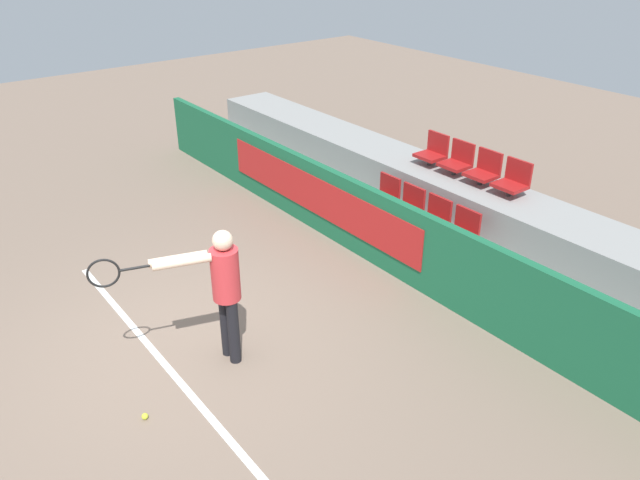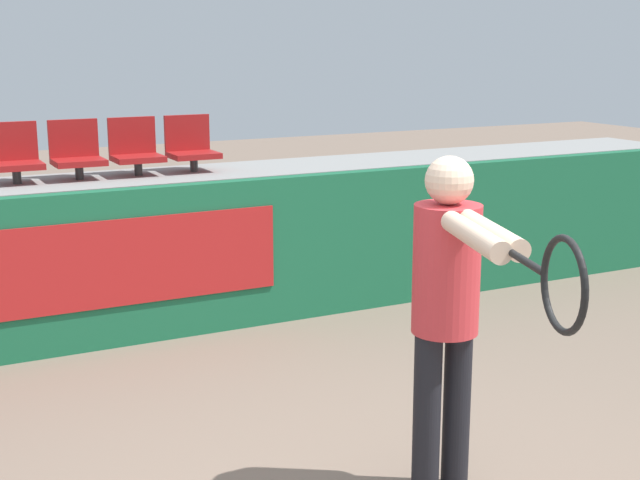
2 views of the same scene
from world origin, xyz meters
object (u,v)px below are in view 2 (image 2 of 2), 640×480
Objects in this scene: stadium_chair_0 at (40,236)px; stadium_chair_3 at (233,217)px; stadium_chair_1 at (109,229)px; stadium_chair_4 at (14,157)px; stadium_chair_7 at (191,147)px; stadium_chair_2 at (173,223)px; stadium_chair_6 at (135,150)px; tennis_player at (451,296)px; stadium_chair_5 at (77,153)px.

stadium_chair_3 is (1.53, 0.00, 0.00)m from stadium_chair_0.
stadium_chair_1 is 1.22m from stadium_chair_4.
stadium_chair_4 is at bearing 180.00° from stadium_chair_7.
stadium_chair_6 is at bearing 90.00° from stadium_chair_2.
tennis_player is at bearing -75.27° from stadium_chair_4.
stadium_chair_4 is 1.00× the size of stadium_chair_5.
stadium_chair_4 is 1.02m from stadium_chair_6.
stadium_chair_2 is 1.51m from stadium_chair_4.
stadium_chair_3 is at bearing -33.21° from stadium_chair_4.
stadium_chair_2 is at bearing 110.23° from tennis_player.
stadium_chair_6 is (1.02, 0.00, 0.00)m from stadium_chair_4.
stadium_chair_6 is (-0.51, 1.00, 0.47)m from stadium_chair_3.
stadium_chair_0 is at bearing -146.79° from stadium_chair_7.
stadium_chair_5 reaches higher than stadium_chair_1.
stadium_chair_2 is 0.51m from stadium_chair_3.
stadium_chair_3 is 1.00× the size of stadium_chair_6.
stadium_chair_3 is at bearing -63.02° from stadium_chair_6.
stadium_chair_1 is 1.51m from stadium_chair_7.
stadium_chair_2 is 1.00× the size of stadium_chair_4.
stadium_chair_3 is 1.00× the size of stadium_chair_4.
stadium_chair_2 is at bearing -116.98° from stadium_chair_7.
stadium_chair_4 is 1.00× the size of stadium_chair_6.
stadium_chair_7 is (0.51, 0.00, 0.00)m from stadium_chair_6.
stadium_chair_7 is at bearing 90.00° from stadium_chair_3.
stadium_chair_0 is 1.53m from stadium_chair_3.
stadium_chair_5 is 4.58m from tennis_player.
stadium_chair_3 is at bearing 0.00° from stadium_chair_0.
stadium_chair_5 is 1.02m from stadium_chair_7.
stadium_chair_6 is at bearing 0.00° from stadium_chair_5.
stadium_chair_4 is at bearing 180.00° from stadium_chair_6.
stadium_chair_4 reaches higher than stadium_chair_3.
stadium_chair_3 is (1.02, 0.00, 0.00)m from stadium_chair_1.
stadium_chair_4 is at bearing 116.98° from stadium_chair_1.
stadium_chair_2 is 3.54m from tennis_player.
stadium_chair_7 is (1.53, 1.00, 0.47)m from stadium_chair_0.
stadium_chair_3 is at bearing 0.00° from stadium_chair_2.
stadium_chair_6 is 4.53m from tennis_player.
stadium_chair_0 is at bearing 180.00° from stadium_chair_3.
stadium_chair_6 reaches higher than stadium_chair_1.
stadium_chair_1 is at bearing 118.40° from tennis_player.
stadium_chair_0 is 1.00× the size of stadium_chair_1.
stadium_chair_6 is 0.31× the size of tennis_player.
stadium_chair_4 and stadium_chair_7 have the same top height.
stadium_chair_0 is at bearing 180.00° from stadium_chair_1.
stadium_chair_2 is 1.22m from stadium_chair_7.
stadium_chair_0 is 1.00× the size of stadium_chair_4.
stadium_chair_3 is at bearing -44.48° from stadium_chair_5.
stadium_chair_1 is 1.11m from stadium_chair_5.
stadium_chair_4 is at bearing 135.52° from stadium_chair_2.
stadium_chair_2 is 1.00× the size of stadium_chair_5.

